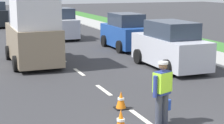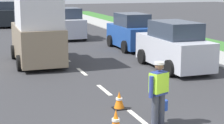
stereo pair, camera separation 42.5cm
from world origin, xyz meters
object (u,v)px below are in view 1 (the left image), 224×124
(traffic_cone_near, at_px, (121,122))
(traffic_cone_far, at_px, (121,100))
(delivery_truck, at_px, (33,30))
(car_outgoing_far, at_px, (60,25))
(car_parked_far, at_px, (125,33))
(road_worker, at_px, (163,90))
(car_parked_curbside, at_px, (170,46))

(traffic_cone_near, height_order, traffic_cone_far, traffic_cone_near)
(delivery_truck, height_order, car_outgoing_far, delivery_truck)
(traffic_cone_near, distance_m, traffic_cone_far, 1.92)
(traffic_cone_near, bearing_deg, delivery_truck, 93.22)
(car_parked_far, bearing_deg, road_worker, -108.86)
(traffic_cone_near, distance_m, car_parked_curbside, 7.88)
(delivery_truck, bearing_deg, car_parked_curbside, -28.71)
(road_worker, height_order, car_outgoing_far, car_outgoing_far)
(delivery_truck, distance_m, car_parked_far, 6.21)
(car_outgoing_far, xyz_separation_m, car_parked_curbside, (2.21, -10.96, -0.02))
(delivery_truck, xyz_separation_m, car_parked_curbside, (5.40, -2.96, -0.65))
(road_worker, height_order, traffic_cone_near, road_worker)
(traffic_cone_near, distance_m, car_outgoing_far, 17.33)
(traffic_cone_far, xyz_separation_m, car_outgoing_far, (1.94, 15.35, 0.71))
(road_worker, xyz_separation_m, traffic_cone_near, (-1.25, -0.21, -0.62))
(traffic_cone_near, xyz_separation_m, car_parked_curbside, (4.89, 6.15, 0.65))
(road_worker, relative_size, traffic_cone_near, 2.66)
(delivery_truck, bearing_deg, traffic_cone_near, -86.78)
(road_worker, height_order, car_parked_curbside, car_parked_curbside)
(traffic_cone_far, xyz_separation_m, car_parked_far, (4.39, 9.84, 0.68))
(car_parked_curbside, height_order, car_parked_far, car_parked_curbside)
(car_parked_curbside, distance_m, car_parked_far, 5.45)
(car_parked_curbside, bearing_deg, traffic_cone_far, -133.36)
(road_worker, distance_m, traffic_cone_near, 1.41)
(delivery_truck, bearing_deg, traffic_cone_far, -80.30)
(traffic_cone_far, bearing_deg, road_worker, -72.03)
(road_worker, bearing_deg, car_parked_curbside, 58.50)
(car_parked_curbside, bearing_deg, car_parked_far, 87.38)
(traffic_cone_near, relative_size, delivery_truck, 0.14)
(traffic_cone_far, height_order, car_parked_far, car_parked_far)
(road_worker, bearing_deg, traffic_cone_near, -170.39)
(traffic_cone_near, xyz_separation_m, car_outgoing_far, (2.68, 17.11, 0.66))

